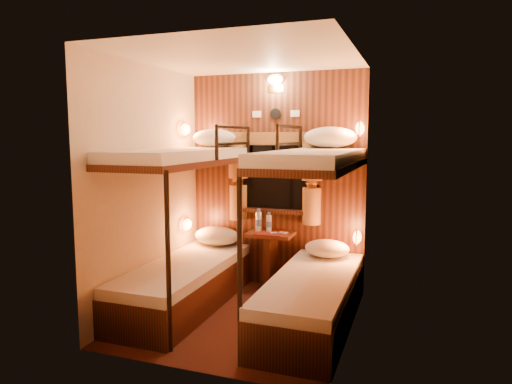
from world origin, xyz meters
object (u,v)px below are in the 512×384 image
at_px(bunk_right, 313,265).
at_px(bottle_left, 259,221).
at_px(bunk_left, 185,252).
at_px(table, 270,253).
at_px(bottle_right, 269,223).

height_order(bunk_right, bottle_left, bunk_right).
relative_size(bunk_left, table, 2.90).
distance_m(bunk_left, bottle_left, 0.97).
bearing_deg(bottle_left, table, -8.75).
bearing_deg(bunk_right, bottle_left, 134.71).
height_order(bunk_left, bottle_left, bunk_left).
xyz_separation_m(bunk_left, bottle_left, (0.50, 0.80, 0.20)).
xyz_separation_m(bunk_left, table, (0.65, 0.78, -0.14)).
bearing_deg(table, bunk_right, -50.33).
height_order(bunk_right, table, bunk_right).
xyz_separation_m(table, bottle_left, (-0.15, 0.02, 0.34)).
relative_size(bunk_right, table, 2.90).
distance_m(bunk_right, bottle_right, 1.07).
xyz_separation_m(bunk_right, bottle_left, (-0.80, 0.80, 0.20)).
relative_size(table, bottle_left, 2.58).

